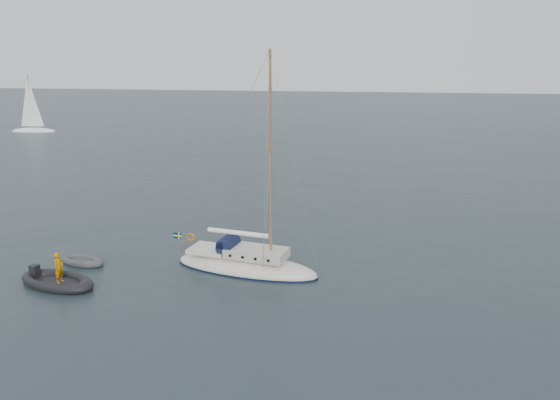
# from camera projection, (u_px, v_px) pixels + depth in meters

# --- Properties ---
(ground) EXTENTS (300.00, 300.00, 0.00)m
(ground) POSITION_uv_depth(u_px,v_px,m) (263.00, 279.00, 27.61)
(ground) COLOR black
(ground) RESTS_ON ground
(sailboat) EXTENTS (8.27, 2.48, 11.78)m
(sailboat) POSITION_uv_depth(u_px,v_px,m) (246.00, 254.00, 28.54)
(sailboat) COLOR white
(sailboat) RESTS_ON ground
(dinghy) EXTENTS (2.73, 1.23, 0.39)m
(dinghy) POSITION_uv_depth(u_px,v_px,m) (82.00, 261.00, 29.56)
(dinghy) COLOR #46464A
(dinghy) RESTS_ON ground
(rib) EXTENTS (4.28, 1.95, 1.76)m
(rib) POSITION_uv_depth(u_px,v_px,m) (57.00, 280.00, 26.75)
(rib) COLOR black
(rib) RESTS_ON ground
(distant_yacht_a) EXTENTS (6.67, 3.56, 8.84)m
(distant_yacht_a) POSITION_uv_depth(u_px,v_px,m) (31.00, 106.00, 80.08)
(distant_yacht_a) COLOR white
(distant_yacht_a) RESTS_ON ground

